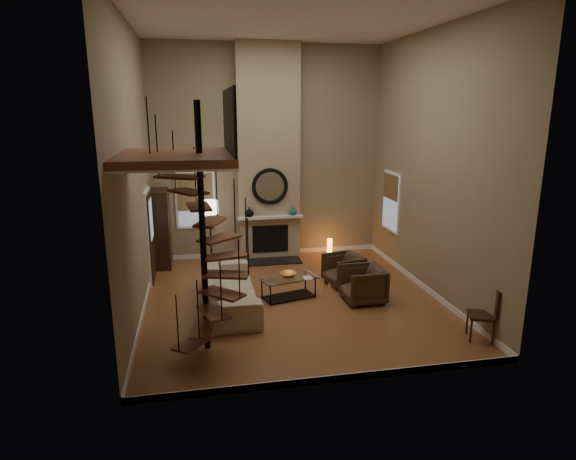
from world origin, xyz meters
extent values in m
cube|color=#AB6937|center=(0.00, 0.00, -0.01)|extent=(6.00, 6.50, 0.01)
cube|color=#8F7E5C|center=(0.00, 3.25, 2.75)|extent=(6.00, 0.02, 5.50)
cube|color=#8F7E5C|center=(0.00, -3.25, 2.75)|extent=(6.00, 0.02, 5.50)
cube|color=#8F7E5C|center=(-3.00, 0.00, 2.75)|extent=(0.02, 6.50, 5.50)
cube|color=#8F7E5C|center=(3.00, 0.00, 2.75)|extent=(0.02, 6.50, 5.50)
cube|color=silver|center=(0.00, 0.00, 5.50)|extent=(6.00, 6.50, 0.01)
cube|color=white|center=(0.00, 3.24, 0.06)|extent=(6.00, 0.02, 0.12)
cube|color=white|center=(0.00, -3.24, 0.06)|extent=(6.00, 0.02, 0.12)
cube|color=white|center=(-2.99, 0.00, 0.06)|extent=(0.02, 6.50, 0.12)
cube|color=white|center=(2.99, 0.00, 0.06)|extent=(0.02, 6.50, 0.12)
cube|color=tan|center=(0.00, 3.06, 2.75)|extent=(1.60, 0.38, 5.50)
cube|color=black|center=(0.00, 2.57, 0.02)|extent=(1.50, 0.60, 0.04)
cube|color=black|center=(0.00, 2.86, 0.55)|extent=(0.95, 0.02, 0.72)
cube|color=white|center=(0.00, 2.78, 1.15)|extent=(1.70, 0.18, 0.06)
torus|color=black|center=(0.00, 2.84, 1.95)|extent=(0.94, 0.10, 0.94)
cylinder|color=white|center=(0.00, 2.85, 1.95)|extent=(0.80, 0.01, 0.80)
imported|color=black|center=(-0.55, 2.82, 1.30)|extent=(0.24, 0.24, 0.25)
imported|color=#185255|center=(0.60, 2.82, 1.28)|extent=(0.20, 0.20, 0.21)
cube|color=white|center=(-1.90, 3.23, 1.60)|extent=(1.02, 0.04, 1.52)
cube|color=#8C9EB2|center=(-1.90, 3.21, 1.60)|extent=(0.90, 0.01, 1.40)
cube|color=olive|center=(-1.90, 3.19, 1.81)|extent=(0.90, 0.01, 0.98)
cube|color=white|center=(2.98, 2.00, 1.60)|extent=(0.04, 1.02, 1.52)
cube|color=#8C9EB2|center=(2.96, 2.00, 1.60)|extent=(0.01, 0.90, 1.40)
cube|color=olive|center=(2.94, 2.00, 1.98)|extent=(0.01, 0.90, 0.63)
cube|color=white|center=(-2.97, 1.80, 1.05)|extent=(0.06, 1.05, 2.16)
cube|color=black|center=(-2.94, 1.80, 1.02)|extent=(0.05, 0.90, 2.05)
cube|color=#8C9EB2|center=(-2.90, 1.80, 1.45)|extent=(0.01, 0.60, 0.90)
cube|color=brown|center=(-2.15, -1.80, 3.18)|extent=(1.70, 2.20, 0.12)
cube|color=white|center=(-2.15, -1.80, 3.10)|extent=(1.70, 2.20, 0.03)
cube|color=black|center=(-1.33, -1.80, 3.71)|extent=(0.04, 2.20, 0.94)
cylinder|color=black|center=(-1.80, -1.80, 2.01)|extent=(0.10, 0.10, 4.02)
cube|color=brown|center=(-2.02, -2.08, 0.26)|extent=(0.71, 0.78, 0.04)
cylinder|color=black|center=(-2.24, -2.37, 0.73)|extent=(0.02, 0.02, 0.94)
cube|color=brown|center=(-1.86, -2.15, 0.52)|extent=(0.46, 0.77, 0.04)
cylinder|color=black|center=(-1.93, -2.51, 0.99)|extent=(0.02, 0.02, 0.94)
cube|color=brown|center=(-1.69, -2.14, 0.78)|extent=(0.55, 0.79, 0.04)
cylinder|color=black|center=(-1.58, -2.48, 1.25)|extent=(0.02, 0.02, 0.94)
cube|color=brown|center=(-1.54, -2.05, 1.04)|extent=(0.75, 0.74, 0.04)
cylinder|color=black|center=(-1.28, -2.30, 1.51)|extent=(0.02, 0.02, 0.94)
cube|color=brown|center=(-1.45, -1.90, 1.30)|extent=(0.79, 0.53, 0.04)
cylinder|color=black|center=(-1.11, -2.00, 1.77)|extent=(0.02, 0.02, 0.94)
cube|color=brown|center=(-1.45, -1.73, 1.56)|extent=(0.77, 0.48, 0.04)
cylinder|color=black|center=(-1.10, -1.65, 2.03)|extent=(0.02, 0.02, 0.94)
cube|color=brown|center=(-1.52, -1.57, 1.82)|extent=(0.77, 0.72, 0.04)
cylinder|color=black|center=(-1.25, -1.34, 2.29)|extent=(0.02, 0.02, 0.94)
cube|color=brown|center=(-1.67, -1.47, 2.08)|extent=(0.58, 0.79, 0.04)
cylinder|color=black|center=(-1.53, -1.13, 2.55)|extent=(0.02, 0.02, 0.94)
cube|color=brown|center=(-1.84, -1.44, 2.34)|extent=(0.41, 0.75, 0.04)
cylinder|color=black|center=(-1.88, -1.08, 2.81)|extent=(0.02, 0.02, 0.94)
cube|color=brown|center=(-2.00, -1.50, 2.60)|extent=(0.68, 0.79, 0.04)
cylinder|color=black|center=(-2.20, -1.20, 3.07)|extent=(0.02, 0.02, 0.94)
cube|color=brown|center=(-2.12, -1.63, 2.86)|extent=(0.80, 0.64, 0.04)
cylinder|color=black|center=(-2.44, -1.46, 3.33)|extent=(0.02, 0.02, 0.94)
cube|color=brown|center=(-2.16, -1.80, 3.12)|extent=(0.72, 0.34, 0.04)
cylinder|color=black|center=(-2.52, -1.80, 3.59)|extent=(0.02, 0.02, 0.94)
cube|color=black|center=(-2.77, 2.79, 0.95)|extent=(0.42, 0.90, 2.00)
imported|color=tan|center=(-1.33, -0.09, 0.40)|extent=(1.05, 2.68, 0.78)
imported|color=#453120|center=(1.39, 0.64, 0.35)|extent=(0.94, 0.92, 0.71)
imported|color=#453120|center=(1.51, -0.36, 0.35)|extent=(0.85, 0.83, 0.76)
cube|color=silver|center=(-0.05, 0.09, 0.44)|extent=(1.28, 0.88, 0.02)
cube|color=black|center=(-0.05, 0.09, 0.03)|extent=(1.16, 0.76, 0.01)
cylinder|color=black|center=(-0.49, -0.26, 0.22)|extent=(0.04, 0.04, 0.43)
cylinder|color=black|center=(0.51, 0.02, 0.22)|extent=(0.04, 0.04, 0.43)
cylinder|color=black|center=(-0.61, 0.16, 0.22)|extent=(0.04, 0.04, 0.43)
cylinder|color=black|center=(0.40, 0.44, 0.22)|extent=(0.04, 0.04, 0.43)
imported|color=orange|center=(-0.05, 0.14, 0.50)|extent=(0.37, 0.37, 0.09)
imported|color=gray|center=(0.30, -0.06, 0.46)|extent=(0.19, 0.25, 0.02)
cylinder|color=black|center=(-1.56, 2.42, 0.01)|extent=(0.37, 0.37, 0.03)
cylinder|color=black|center=(-1.56, 2.42, 0.80)|extent=(0.04, 0.04, 1.58)
cylinder|color=#F2E5C6|center=(-1.56, 2.42, 1.55)|extent=(0.41, 0.41, 0.33)
cylinder|color=orange|center=(1.60, 2.75, 0.25)|extent=(0.14, 0.14, 0.49)
cube|color=black|center=(2.85, -2.39, 0.44)|extent=(0.55, 0.55, 0.05)
cube|color=black|center=(3.04, -2.47, 0.70)|extent=(0.18, 0.39, 0.50)
cylinder|color=black|center=(2.61, -2.49, 0.21)|extent=(0.04, 0.04, 0.40)
cylinder|color=black|center=(2.95, -2.62, 0.21)|extent=(0.04, 0.04, 0.40)
cylinder|color=black|center=(2.74, -2.16, 0.21)|extent=(0.04, 0.04, 0.40)
cylinder|color=black|center=(3.08, -2.29, 0.21)|extent=(0.04, 0.04, 0.40)
camera|label=1|loc=(-1.87, -9.29, 3.89)|focal=30.06mm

